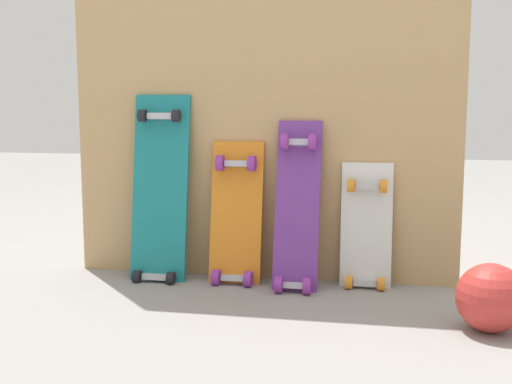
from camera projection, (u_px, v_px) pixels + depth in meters
ground_plane at (259, 281)px, 2.59m from camera, size 12.00×12.00×0.00m
plywood_wall_panel at (263, 66)px, 2.54m from camera, size 1.56×0.04×1.71m
skateboard_teal at (160, 196)px, 2.59m from camera, size 0.23×0.19×0.82m
skateboard_orange at (236, 221)px, 2.55m from camera, size 0.21×0.17×0.62m
skateboard_purple at (297, 213)px, 2.47m from camera, size 0.17×0.23×0.71m
skateboard_white at (366, 234)px, 2.49m from camera, size 0.20×0.13×0.55m
rubber_ball at (491, 298)px, 2.00m from camera, size 0.22×0.22×0.22m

